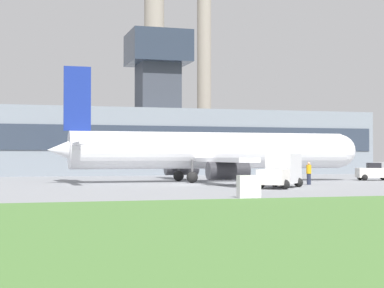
{
  "coord_description": "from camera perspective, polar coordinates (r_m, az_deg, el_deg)",
  "views": [
    {
      "loc": [
        -14.96,
        -50.06,
        2.29
      ],
      "look_at": [
        1.55,
        5.88,
        3.45
      ],
      "focal_mm": 60.0,
      "sensor_mm": 36.0,
      "label": 1
    }
  ],
  "objects": [
    {
      "name": "ground_plane",
      "position": [
        52.3,
        0.2,
        -3.65
      ],
      "size": [
        400.0,
        400.0,
        0.0
      ],
      "primitive_type": "plane",
      "color": "gray"
    },
    {
      "name": "airplane",
      "position": [
        58.78,
        1.45,
        -0.65
      ],
      "size": [
        29.46,
        25.22,
        10.12
      ],
      "color": "white",
      "rests_on": "ground_plane"
    },
    {
      "name": "pushback_tug",
      "position": [
        64.88,
        15.86,
        -2.46
      ],
      "size": [
        3.58,
        2.79,
        1.7
      ],
      "color": "white",
      "rests_on": "ground_plane"
    },
    {
      "name": "smokestack_left",
      "position": [
        113.25,
        -3.39,
        6.34
      ],
      "size": [
        4.04,
        4.04,
        33.77
      ],
      "color": "gray",
      "rests_on": "ground_plane"
    },
    {
      "name": "ground_crew_person",
      "position": [
        53.46,
        10.34,
        -2.56
      ],
      "size": [
        0.58,
        0.58,
        1.87
      ],
      "color": "#23283D",
      "rests_on": "ground_plane"
    },
    {
      "name": "smokestack_right",
      "position": [
        116.43,
        1.09,
        7.26
      ],
      "size": [
        2.92,
        2.92,
        38.38
      ],
      "color": "gray",
      "rests_on": "ground_plane"
    },
    {
      "name": "utility_cabinet",
      "position": [
        35.9,
        5.07,
        -3.79
      ],
      "size": [
        1.26,
        0.58,
        1.26
      ],
      "color": "silver",
      "rests_on": "ground_plane"
    },
    {
      "name": "fuel_truck",
      "position": [
        47.93,
        7.95,
        -2.4
      ],
      "size": [
        4.98,
        5.4,
        2.53
      ],
      "color": "white",
      "rests_on": "ground_plane"
    },
    {
      "name": "terminal_building",
      "position": [
        85.34,
        -6.08,
        0.49
      ],
      "size": [
        66.74,
        14.75,
        19.01
      ],
      "color": "gray",
      "rests_on": "ground_plane"
    }
  ]
}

